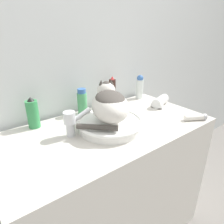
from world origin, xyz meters
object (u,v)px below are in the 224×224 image
cat (110,103)px  mouthwash_bottle (82,102)px  faucet (71,121)px  hairspray_can_black (112,92)px  cream_tube (196,117)px  spray_bottle_trigger (33,114)px  lotion_bottle_white (140,87)px  hair_dryer (160,101)px

cat → mouthwash_bottle: 0.27m
faucet → hairspray_can_black: hairspray_can_black is taller
cat → hairspray_can_black: cat is taller
cream_tube → spray_bottle_trigger: bearing=148.2°
faucet → cream_tube: 0.75m
lotion_bottle_white → hairspray_can_black: bearing=180.0°
spray_bottle_trigger → cream_tube: (0.81, -0.50, -0.07)m
spray_bottle_trigger → hairspray_can_black: size_ratio=0.84×
cat → hairspray_can_black: size_ratio=1.68×
spray_bottle_trigger → hair_dryer: spray_bottle_trigger is taller
lotion_bottle_white → spray_bottle_trigger: (-0.83, -0.00, -0.01)m
faucet → spray_bottle_trigger: 0.25m
cat → mouthwash_bottle: cat is taller
lotion_bottle_white → cream_tube: bearing=-91.4°
hairspray_can_black → spray_bottle_trigger: bearing=-180.0°
cat → faucet: bearing=103.9°
mouthwash_bottle → hairspray_can_black: size_ratio=0.79×
hairspray_can_black → lotion_bottle_white: bearing=0.0°
mouthwash_bottle → hairspray_can_black: (0.24, 0.00, 0.02)m
lotion_bottle_white → spray_bottle_trigger: lotion_bottle_white is taller
faucet → lotion_bottle_white: 0.73m
faucet → cream_tube: bearing=-7.9°
spray_bottle_trigger → hairspray_can_black: 0.56m
lotion_bottle_white → cat: bearing=-151.7°
lotion_bottle_white → faucet: bearing=-162.5°
spray_bottle_trigger → cream_tube: spray_bottle_trigger is taller
cat → cream_tube: cat is taller
lotion_bottle_white → mouthwash_bottle: 0.51m
cream_tube → hair_dryer: bearing=86.8°
lotion_bottle_white → cream_tube: 0.51m
mouthwash_bottle → hair_dryer: (0.52, -0.21, -0.05)m
cat → spray_bottle_trigger: bearing=77.5°
cat → faucet: size_ratio=2.44×
spray_bottle_trigger → faucet: bearing=-60.1°
lotion_bottle_white → hair_dryer: 0.22m
lotion_bottle_white → cream_tube: size_ratio=1.36×
hair_dryer → cream_tube: bearing=-110.9°
spray_bottle_trigger → hair_dryer: 0.86m
hairspray_can_black → cream_tube: bearing=-62.9°
lotion_bottle_white → hairspray_can_black: (-0.27, 0.00, 0.01)m
cat → faucet: (-0.21, 0.04, -0.06)m
cream_tube → mouthwash_bottle: bearing=134.8°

